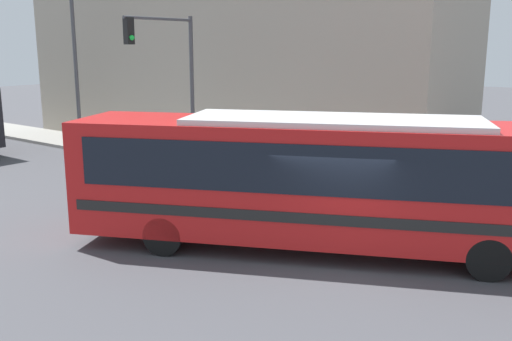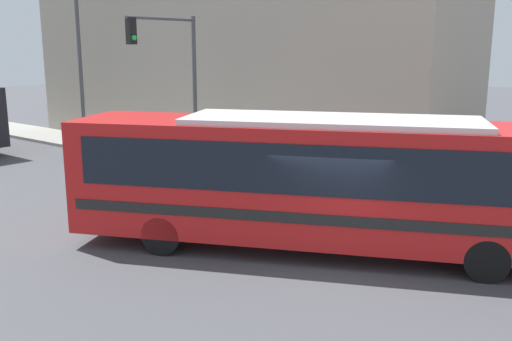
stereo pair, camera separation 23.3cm
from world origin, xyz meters
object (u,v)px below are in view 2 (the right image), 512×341
(fire_hydrant, at_px, (294,171))
(street_lamp, at_px, (74,47))
(city_bus, at_px, (330,176))
(traffic_light_pole, at_px, (174,66))
(pedestrian_near_corner, at_px, (137,132))

(fire_hydrant, relative_size, street_lamp, 0.10)
(city_bus, bearing_deg, traffic_light_pole, 41.75)
(fire_hydrant, bearing_deg, traffic_light_pole, 100.84)
(fire_hydrant, height_order, street_lamp, street_lamp)
(pedestrian_near_corner, bearing_deg, fire_hydrant, -94.13)
(fire_hydrant, relative_size, traffic_light_pole, 0.14)
(traffic_light_pole, xyz_separation_m, pedestrian_near_corner, (1.57, 4.17, -3.07))
(street_lamp, xyz_separation_m, pedestrian_near_corner, (0.67, -3.41, -3.74))
(street_lamp, distance_m, pedestrian_near_corner, 5.11)
(traffic_light_pole, bearing_deg, fire_hydrant, -79.16)
(traffic_light_pole, height_order, street_lamp, street_lamp)
(street_lamp, bearing_deg, pedestrian_near_corner, -78.84)
(traffic_light_pole, relative_size, street_lamp, 0.73)
(traffic_light_pole, distance_m, street_lamp, 7.66)
(fire_hydrant, xyz_separation_m, street_lamp, (-0.02, 12.41, 4.16))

